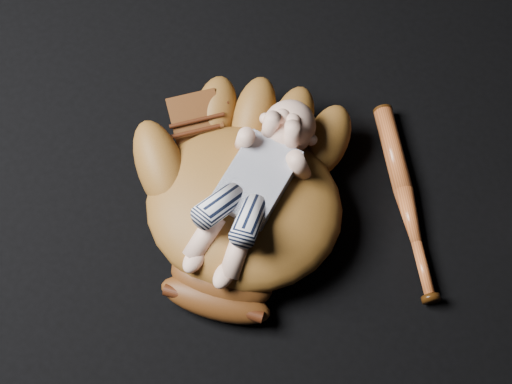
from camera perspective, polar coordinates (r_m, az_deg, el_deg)
baseball_glove at (r=1.36m, az=-0.89°, el=-0.72°), size 0.54×0.58×0.15m
newborn_baby at (r=1.31m, az=-0.52°, el=0.09°), size 0.18×0.36×0.14m
baseball_bat at (r=1.45m, az=10.86°, el=-0.66°), size 0.28×0.33×0.04m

